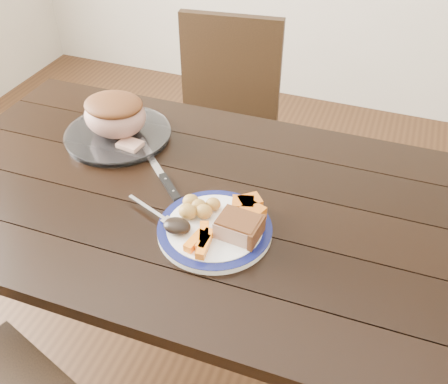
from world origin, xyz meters
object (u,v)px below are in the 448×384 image
(pork_slice, at_px, (238,227))
(dining_table, at_px, (200,220))
(serving_platter, at_px, (118,136))
(fork, at_px, (156,214))
(dinner_plate, at_px, (215,230))
(roast_joint, at_px, (115,116))
(chair_far, at_px, (224,120))
(carving_knife, at_px, (165,180))

(pork_slice, bearing_deg, dining_table, 141.54)
(serving_platter, xyz_separation_m, fork, (0.28, -0.30, 0.01))
(dinner_plate, xyz_separation_m, roast_joint, (-0.44, 0.29, 0.07))
(pork_slice, distance_m, fork, 0.22)
(chair_far, relative_size, serving_platter, 2.85)
(pork_slice, height_order, roast_joint, roast_joint)
(fork, height_order, carving_knife, fork)
(serving_platter, bearing_deg, fork, -46.58)
(serving_platter, xyz_separation_m, pork_slice, (0.51, -0.30, 0.03))
(dinner_plate, height_order, pork_slice, pork_slice)
(serving_platter, height_order, fork, fork)
(dinner_plate, height_order, serving_platter, serving_platter)
(pork_slice, xyz_separation_m, fork, (-0.22, -0.00, -0.02))
(serving_platter, bearing_deg, chair_far, 75.20)
(fork, bearing_deg, pork_slice, 22.46)
(serving_platter, xyz_separation_m, roast_joint, (0.00, 0.00, 0.07))
(roast_joint, bearing_deg, fork, -46.58)
(dinner_plate, xyz_separation_m, fork, (-0.16, -0.01, 0.01))
(dining_table, bearing_deg, fork, -117.40)
(dining_table, relative_size, dinner_plate, 5.57)
(serving_platter, bearing_deg, carving_knife, -32.42)
(chair_far, xyz_separation_m, fork, (0.14, -0.87, 0.25))
(pork_slice, distance_m, carving_knife, 0.31)
(serving_platter, relative_size, fork, 1.90)
(dining_table, distance_m, roast_joint, 0.43)
(serving_platter, distance_m, carving_knife, 0.28)
(dinner_plate, relative_size, fork, 1.68)
(chair_far, relative_size, roast_joint, 4.76)
(dining_table, relative_size, carving_knife, 6.58)
(serving_platter, xyz_separation_m, carving_knife, (0.24, -0.15, -0.00))
(dinner_plate, bearing_deg, chair_far, 108.99)
(chair_far, xyz_separation_m, carving_knife, (0.09, -0.71, 0.23))
(fork, bearing_deg, serving_platter, 154.78)
(chair_far, height_order, pork_slice, chair_far)
(dining_table, height_order, fork, fork)
(serving_platter, bearing_deg, pork_slice, -30.28)
(pork_slice, xyz_separation_m, roast_joint, (-0.51, 0.30, 0.04))
(serving_platter, bearing_deg, dining_table, -26.11)
(dinner_plate, distance_m, pork_slice, 0.07)
(dining_table, height_order, serving_platter, serving_platter)
(carving_knife, bearing_deg, pork_slice, 15.58)
(chair_far, bearing_deg, dining_table, 97.91)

